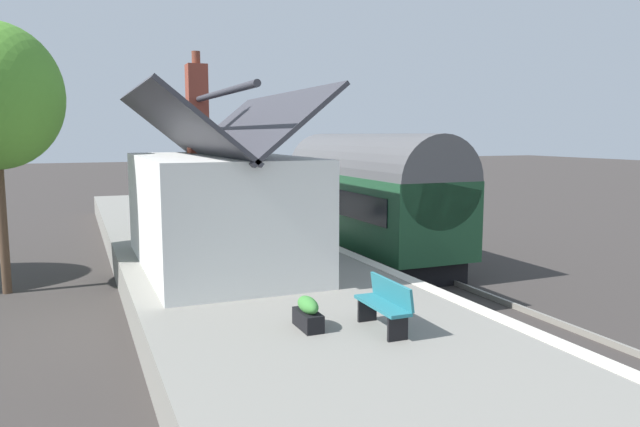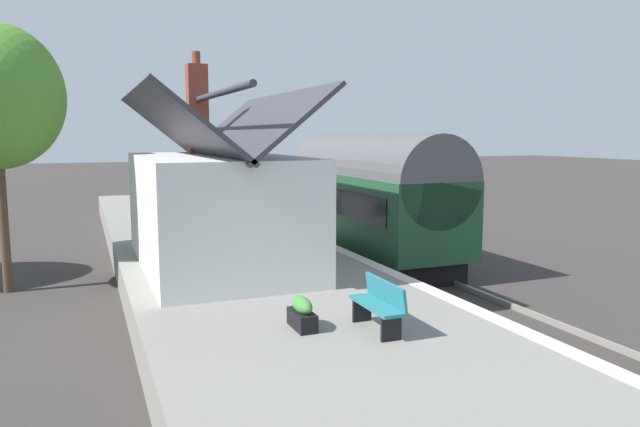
# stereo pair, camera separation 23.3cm
# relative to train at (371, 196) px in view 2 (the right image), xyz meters

# --- Properties ---
(ground_plane) EXTENTS (160.00, 160.00, 0.00)m
(ground_plane) POSITION_rel_train_xyz_m (0.90, 0.90, -2.21)
(ground_plane) COLOR #383330
(platform) EXTENTS (32.00, 6.35, 0.92)m
(platform) POSITION_rel_train_xyz_m (0.90, 5.07, -1.75)
(platform) COLOR gray
(platform) RESTS_ON ground
(platform_edge_coping) EXTENTS (32.00, 0.36, 0.02)m
(platform_edge_coping) POSITION_rel_train_xyz_m (0.90, 2.08, -1.29)
(platform_edge_coping) COLOR beige
(platform_edge_coping) RESTS_ON platform
(rail_near) EXTENTS (52.00, 0.08, 0.14)m
(rail_near) POSITION_rel_train_xyz_m (0.90, -0.72, -2.14)
(rail_near) COLOR gray
(rail_near) RESTS_ON ground
(rail_far) EXTENTS (52.00, 0.08, 0.14)m
(rail_far) POSITION_rel_train_xyz_m (0.90, 0.72, -2.14)
(rail_far) COLOR gray
(rail_far) RESTS_ON ground
(train) EXTENTS (8.82, 2.73, 4.32)m
(train) POSITION_rel_train_xyz_m (0.00, 0.00, 0.00)
(train) COLOR black
(train) RESTS_ON ground
(station_building) EXTENTS (7.57, 3.99, 5.71)m
(station_building) POSITION_rel_train_xyz_m (-2.75, 5.85, 0.27)
(station_building) COLOR white
(station_building) RESTS_ON platform
(bench_platform_end) EXTENTS (1.40, 0.44, 0.88)m
(bench_platform_end) POSITION_rel_train_xyz_m (-9.09, 4.37, -0.82)
(bench_platform_end) COLOR #26727F
(bench_platform_end) RESTS_ON platform
(bench_by_lamp) EXTENTS (1.41, 0.47, 0.88)m
(bench_by_lamp) POSITION_rel_train_xyz_m (11.25, 4.36, -0.82)
(bench_by_lamp) COLOR #26727F
(bench_by_lamp) RESTS_ON platform
(planter_edge_far) EXTENTS (0.50, 0.50, 0.74)m
(planter_edge_far) POSITION_rel_train_xyz_m (5.55, 3.73, -0.90)
(planter_edge_far) COLOR black
(planter_edge_far) RESTS_ON platform
(planter_corner_building) EXTENTS (0.88, 0.32, 0.55)m
(planter_corner_building) POSITION_rel_train_xyz_m (9.88, 4.64, -1.03)
(planter_corner_building) COLOR gray
(planter_corner_building) RESTS_ON platform
(planter_bench_left) EXTENTS (0.76, 0.32, 0.57)m
(planter_bench_left) POSITION_rel_train_xyz_m (-8.50, 5.57, -1.02)
(planter_bench_left) COLOR black
(planter_bench_left) RESTS_ON platform
(planter_bench_right) EXTENTS (0.63, 0.63, 0.91)m
(planter_bench_right) POSITION_rel_train_xyz_m (12.31, 4.76, -0.83)
(planter_bench_right) COLOR teal
(planter_bench_right) RESTS_ON platform
(planter_under_sign) EXTENTS (0.55, 0.55, 0.83)m
(planter_under_sign) POSITION_rel_train_xyz_m (12.39, 3.17, -0.87)
(planter_under_sign) COLOR teal
(planter_under_sign) RESTS_ON platform
(planter_by_door) EXTENTS (0.78, 0.32, 0.63)m
(planter_by_door) POSITION_rel_train_xyz_m (4.38, 5.59, -0.99)
(planter_by_door) COLOR black
(planter_by_door) RESTS_ON platform
(lamp_post_platform) EXTENTS (0.32, 0.50, 3.45)m
(lamp_post_platform) POSITION_rel_train_xyz_m (3.00, 2.93, 1.13)
(lamp_post_platform) COLOR black
(lamp_post_platform) RESTS_ON platform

